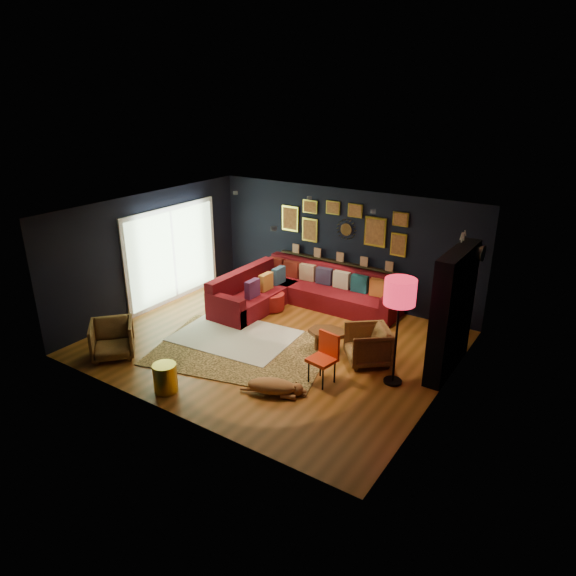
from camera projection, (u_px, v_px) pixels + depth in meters
The scene contains 20 objects.
floor at pixel (273, 343), 10.00m from camera, with size 6.50×6.50×0.00m, color #95521F.
room_walls at pixel (273, 266), 9.42m from camera, with size 6.50×6.50×6.50m.
sectional at pixel (297, 293), 11.61m from camera, with size 3.41×2.69×0.86m.
ledge at pixel (340, 262), 11.75m from camera, with size 3.20×0.12×0.04m, color black.
gallery_wall at pixel (342, 224), 11.46m from camera, with size 3.15×0.04×1.02m.
sunburst_mirror at pixel (346, 229), 11.44m from camera, with size 0.47×0.16×0.47m.
fireplace at pixel (451, 316), 8.74m from camera, with size 0.31×1.60×2.20m.
deer_head at pixel (470, 251), 8.73m from camera, with size 0.50×0.28×0.45m.
sliding_door at pixel (173, 254), 11.73m from camera, with size 0.06×2.80×2.20m.
ceiling_spots at pixel (296, 206), 9.69m from camera, with size 3.30×2.50×0.06m.
shag_rug at pixel (235, 336), 10.25m from camera, with size 2.30×1.67×0.03m, color silver.
leopard_rug at pixel (242, 350), 9.72m from camera, with size 3.21×2.29×0.02m, color tan.
coffee_table at pixel (327, 334), 9.63m from camera, with size 0.86×0.72×0.37m.
pouf at pixel (272, 301), 11.44m from camera, with size 0.55×0.55×0.36m, color maroon.
armchair_left at pixel (112, 338), 9.39m from camera, with size 0.74×0.69×0.76m, color #B17537.
armchair_right at pixel (368, 343), 9.18m from camera, with size 0.73×0.68×0.75m, color #B17537.
gold_stool at pixel (165, 378), 8.35m from camera, with size 0.39×0.39×0.48m, color gold.
orange_chair at pixel (325, 354), 8.53m from camera, with size 0.47×0.47×0.87m.
floor_lamp at pixel (400, 296), 8.10m from camera, with size 0.51×0.51×1.86m.
dog at pixel (272, 383), 8.28m from camera, with size 1.10×0.54×0.35m, color #A96C3E, non-canonical shape.
Camera 1 is at (5.17, -7.28, 4.64)m, focal length 32.00 mm.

